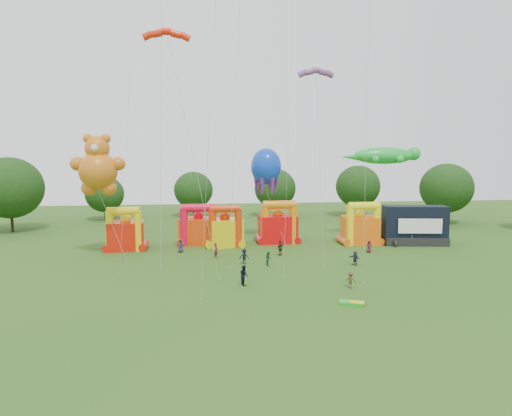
{
  "coord_description": "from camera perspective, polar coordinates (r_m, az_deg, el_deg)",
  "views": [
    {
      "loc": [
        -6.58,
        -34.21,
        12.69
      ],
      "look_at": [
        -0.34,
        18.0,
        6.32
      ],
      "focal_mm": 32.0,
      "sensor_mm": 36.0,
      "label": 1
    }
  ],
  "objects": [
    {
      "name": "stage_trailer",
      "position": [
        67.22,
        19.23,
        -2.09
      ],
      "size": [
        8.97,
        4.44,
        5.44
      ],
      "color": "black",
      "rests_on": "ground"
    },
    {
      "name": "spectator_4",
      "position": [
        56.91,
        3.06,
        -5.03
      ],
      "size": [
        1.15,
        1.0,
        1.87
      ],
      "primitive_type": "imported",
      "rotation": [
        0.0,
        0.0,
        3.76
      ],
      "color": "#372D16",
      "rests_on": "ground"
    },
    {
      "name": "bouncy_castle_0",
      "position": [
        62.2,
        -15.99,
        -3.05
      ],
      "size": [
        4.9,
        4.08,
        5.83
      ],
      "color": "red",
      "rests_on": "ground"
    },
    {
      "name": "bouncy_castle_4",
      "position": [
        65.52,
        12.92,
        -2.4
      ],
      "size": [
        5.27,
        4.4,
        6.03
      ],
      "color": "#F05D0D",
      "rests_on": "ground"
    },
    {
      "name": "spectator_7",
      "position": [
        65.85,
        18.89,
        -3.9
      ],
      "size": [
        0.64,
        0.51,
        1.55
      ],
      "primitive_type": "imported",
      "rotation": [
        0.0,
        0.0,
        0.28
      ],
      "color": "#183C28",
      "rests_on": "ground"
    },
    {
      "name": "spectator_5",
      "position": [
        53.17,
        12.27,
        -6.15
      ],
      "size": [
        1.13,
        1.58,
        1.64
      ],
      "primitive_type": "imported",
      "rotation": [
        0.0,
        0.0,
        5.19
      ],
      "color": "#28233B",
      "rests_on": "ground"
    },
    {
      "name": "parafoil_kites",
      "position": [
        48.16,
        -7.81,
        7.76
      ],
      "size": [
        21.6,
        12.95,
        32.84
      ],
      "color": "red",
      "rests_on": "ground"
    },
    {
      "name": "tree_ring",
      "position": [
        35.82,
        1.98,
        -3.44
      ],
      "size": [
        122.65,
        124.74,
        12.07
      ],
      "color": "#352314",
      "rests_on": "ground"
    },
    {
      "name": "bouncy_castle_3",
      "position": [
        64.86,
        2.74,
        -2.29
      ],
      "size": [
        5.28,
        4.29,
        6.13
      ],
      "color": "red",
      "rests_on": "ground"
    },
    {
      "name": "diamond_kites",
      "position": [
        47.97,
        -2.02,
        11.37
      ],
      "size": [
        26.77,
        17.3,
        36.71
      ],
      "color": "#E53B0A",
      "rests_on": "ground"
    },
    {
      "name": "spectator_0",
      "position": [
        59.31,
        -9.41,
        -4.69
      ],
      "size": [
        0.84,
        0.55,
        1.72
      ],
      "primitive_type": "imported",
      "rotation": [
        0.0,
        0.0,
        -0.0
      ],
      "color": "#2A263F",
      "rests_on": "ground"
    },
    {
      "name": "folded_kite_bundle",
      "position": [
        40.0,
        11.9,
        -11.53
      ],
      "size": [
        2.23,
        1.7,
        0.31
      ],
      "color": "green",
      "rests_on": "ground"
    },
    {
      "name": "spectator_6",
      "position": [
        60.3,
        13.96,
        -4.7
      ],
      "size": [
        0.79,
        0.55,
        1.55
      ],
      "primitive_type": "imported",
      "rotation": [
        0.0,
        0.0,
        6.21
      ],
      "color": "#501623",
      "rests_on": "ground"
    },
    {
      "name": "spectator_2",
      "position": [
        51.91,
        1.57,
        -6.35
      ],
      "size": [
        0.66,
        0.82,
        1.58
      ],
      "primitive_type": "imported",
      "rotation": [
        0.0,
        0.0,
        1.65
      ],
      "color": "#1C462D",
      "rests_on": "ground"
    },
    {
      "name": "teddy_bear_kite",
      "position": [
        57.59,
        -18.46,
        1.97
      ],
      "size": [
        6.85,
        5.56,
        15.08
      ],
      "color": "#CE6A16",
      "rests_on": "ground"
    },
    {
      "name": "octopus_kite",
      "position": [
        65.65,
        1.82,
        2.17
      ],
      "size": [
        4.45,
        8.95,
        13.47
      ],
      "color": "#0D3CC8",
      "rests_on": "ground"
    },
    {
      "name": "spectator_1",
      "position": [
        55.62,
        -5.03,
        -5.32
      ],
      "size": [
        0.66,
        0.8,
        1.88
      ],
      "primitive_type": "imported",
      "rotation": [
        0.0,
        0.0,
        1.21
      ],
      "color": "maroon",
      "rests_on": "ground"
    },
    {
      "name": "bouncy_castle_2",
      "position": [
        62.21,
        -3.89,
        -2.79
      ],
      "size": [
        5.03,
        4.35,
        5.8
      ],
      "color": "#D9C40B",
      "rests_on": "ground"
    },
    {
      "name": "spectator_3",
      "position": [
        52.55,
        -1.48,
        -6.09
      ],
      "size": [
        1.2,
        0.79,
        1.74
      ],
      "primitive_type": "imported",
      "rotation": [
        0.0,
        0.0,
        3.01
      ],
      "color": "black",
      "rests_on": "ground"
    },
    {
      "name": "bouncy_castle_1",
      "position": [
        64.27,
        -7.2,
        -2.54
      ],
      "size": [
        5.53,
        4.68,
        5.79
      ],
      "color": "red",
      "rests_on": "ground"
    },
    {
      "name": "ground",
      "position": [
        37.07,
        3.93,
        -13.13
      ],
      "size": [
        160.0,
        160.0,
        0.0
      ],
      "primitive_type": "plane",
      "color": "#2B5518",
      "rests_on": "ground"
    },
    {
      "name": "spectator_8",
      "position": [
        44.43,
        -1.51,
        -8.39
      ],
      "size": [
        0.97,
        1.11,
        1.94
      ],
      "primitive_type": "imported",
      "rotation": [
        0.0,
        0.0,
        1.86
      ],
      "color": "black",
      "rests_on": "ground"
    },
    {
      "name": "spectator_9",
      "position": [
        44.4,
        11.73,
        -8.79
      ],
      "size": [
        1.17,
        0.97,
        1.57
      ],
      "primitive_type": "imported",
      "rotation": [
        0.0,
        0.0,
        2.69
      ],
      "color": "#443B1B",
      "rests_on": "ground"
    },
    {
      "name": "gecko_kite",
      "position": [
        69.12,
        15.79,
        3.47
      ],
      "size": [
        12.25,
        7.55,
        13.69
      ],
      "color": "green",
      "rests_on": "ground"
    }
  ]
}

